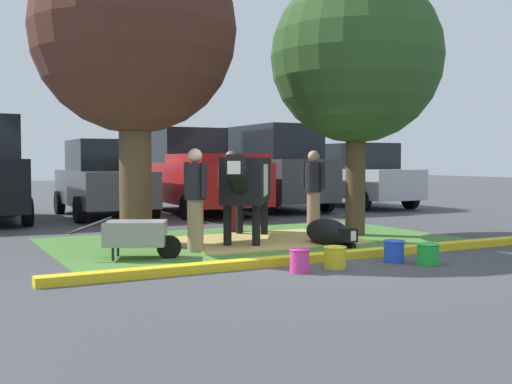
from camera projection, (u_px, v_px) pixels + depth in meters
ground_plane at (305, 260)px, 9.26m from camera, size 80.00×80.00×0.00m
grass_island at (257, 241)px, 11.40m from camera, size 7.30×4.51×0.02m
curb_yellow at (333, 256)px, 9.28m from camera, size 8.50×0.24×0.12m
hay_bedding at (264, 241)px, 11.36m from camera, size 3.22×2.42×0.04m
shade_tree_left at (134, 33)px, 10.69m from camera, size 3.53×3.53×5.49m
shade_tree_right at (356, 58)px, 12.09m from camera, size 3.34×3.34×5.16m
cow_holstein at (247, 181)px, 11.26m from camera, size 2.06×2.80×1.58m
calf_lying at (328, 233)px, 10.74m from camera, size 0.48×1.30×0.48m
person_handler at (314, 189)px, 12.44m from camera, size 0.34×0.50×1.69m
person_visitor_near at (231, 189)px, 12.81m from camera, size 0.52×0.34×1.68m
person_visitor_far at (195, 197)px, 9.99m from camera, size 0.34×0.51×1.68m
wheelbarrow at (137, 234)px, 9.32m from camera, size 1.57×1.07×0.63m
bucket_pink at (300, 260)px, 8.24m from camera, size 0.28×0.28×0.32m
bucket_yellow at (335, 257)px, 8.57m from camera, size 0.32×0.32×0.31m
bucket_blue at (394, 251)px, 9.09m from camera, size 0.32×0.32×0.32m
bucket_green at (428, 254)px, 8.87m from camera, size 0.33×0.33×0.30m
sedan_blue at (103, 179)px, 16.41m from camera, size 2.10×4.44×2.02m
pickup_truck_black at (198, 174)px, 17.60m from camera, size 2.31×5.44×2.42m
suv_dark_grey at (273, 168)px, 18.68m from camera, size 2.20×4.64×2.52m
hatchback_white at (359, 176)px, 19.83m from camera, size 2.10×4.44×2.02m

